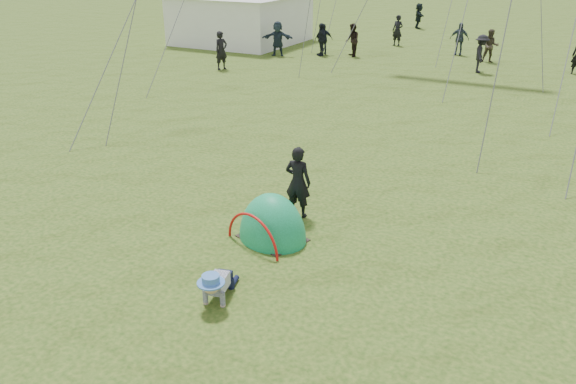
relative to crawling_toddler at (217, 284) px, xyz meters
The scene contains 15 objects.
ground 0.86m from the crawling_toddler, 19.50° to the right, with size 140.00×140.00×0.00m, color #1B3C0F.
crawling_toddler is the anchor object (origin of this frame).
popup_tent 2.34m from the crawling_toddler, 96.21° to the left, with size 1.48×1.22×1.92m, color #14773B.
standing_adult 3.54m from the crawling_toddler, 94.74° to the left, with size 0.58×0.38×1.59m, color black.
event_marquee 27.54m from the crawling_toddler, 121.57° to the left, with size 6.94×6.94×4.77m, color white, non-canonical shape.
crowd_person_1 23.01m from the crawling_toddler, 106.61° to the left, with size 0.83×0.65×1.71m, color black.
crowd_person_2 25.30m from the crawling_toddler, 93.83° to the left, with size 1.00×0.42×1.70m, color #313D4A.
crowd_person_3 21.02m from the crawling_toddler, 89.38° to the left, with size 1.11×0.64×1.72m, color black.
crowd_person_5 22.89m from the crawling_toddler, 116.53° to the left, with size 1.66×0.53×1.78m, color #1D2A36.
crowd_person_6 19.26m from the crawling_toddler, 124.01° to the left, with size 0.65×0.43×1.78m, color black.
crowd_person_8 23.43m from the crawling_toddler, 110.47° to the left, with size 0.94×0.39×1.61m, color black.
crowd_person_11 35.39m from the crawling_toddler, 100.84° to the left, with size 1.61×0.51×1.73m, color black.
crowd_person_12 27.23m from the crawling_toddler, 101.84° to the left, with size 0.64×0.42×1.75m, color black.
crowd_person_13 23.84m from the crawling_toddler, 89.59° to the left, with size 0.79×0.62×1.63m, color #3C3429.
crowd_person_14 23.05m from the crawling_toddler, 110.74° to the left, with size 1.00×0.42×1.70m, color black.
Camera 1 is at (3.99, -6.11, 5.42)m, focal length 35.00 mm.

